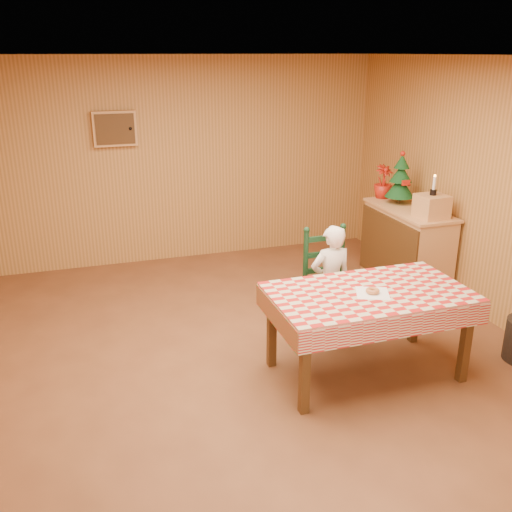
{
  "coord_description": "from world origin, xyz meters",
  "views": [
    {
      "loc": [
        -1.45,
        -4.24,
        2.63
      ],
      "look_at": [
        0.0,
        0.2,
        0.95
      ],
      "focal_mm": 40.0,
      "sensor_mm": 36.0,
      "label": 1
    }
  ],
  "objects_px": {
    "seated_child": "(330,282)",
    "shelf_unit": "(406,247)",
    "dining_table": "(369,300)",
    "crate": "(432,206)",
    "christmas_tree": "(401,180)",
    "ladder_chair": "(328,286)"
  },
  "relations": [
    {
      "from": "dining_table",
      "to": "ladder_chair",
      "type": "xyz_separation_m",
      "value": [
        0.0,
        0.79,
        -0.18
      ]
    },
    {
      "from": "crate",
      "to": "christmas_tree",
      "type": "bearing_deg",
      "value": 90.0
    },
    {
      "from": "dining_table",
      "to": "shelf_unit",
      "type": "height_order",
      "value": "shelf_unit"
    },
    {
      "from": "dining_table",
      "to": "shelf_unit",
      "type": "xyz_separation_m",
      "value": [
        1.42,
        1.66,
        -0.22
      ]
    },
    {
      "from": "seated_child",
      "to": "christmas_tree",
      "type": "xyz_separation_m",
      "value": [
        1.42,
        1.18,
        0.65
      ]
    },
    {
      "from": "seated_child",
      "to": "crate",
      "type": "height_order",
      "value": "crate"
    },
    {
      "from": "shelf_unit",
      "to": "christmas_tree",
      "type": "xyz_separation_m",
      "value": [
        0.01,
        0.25,
        0.74
      ]
    },
    {
      "from": "dining_table",
      "to": "crate",
      "type": "height_order",
      "value": "crate"
    },
    {
      "from": "seated_child",
      "to": "shelf_unit",
      "type": "xyz_separation_m",
      "value": [
        1.42,
        0.93,
        -0.1
      ]
    },
    {
      "from": "dining_table",
      "to": "shelf_unit",
      "type": "bearing_deg",
      "value": 49.59
    },
    {
      "from": "ladder_chair",
      "to": "shelf_unit",
      "type": "height_order",
      "value": "ladder_chair"
    },
    {
      "from": "shelf_unit",
      "to": "seated_child",
      "type": "bearing_deg",
      "value": -146.61
    },
    {
      "from": "ladder_chair",
      "to": "christmas_tree",
      "type": "relative_size",
      "value": 1.74
    },
    {
      "from": "dining_table",
      "to": "seated_child",
      "type": "relative_size",
      "value": 1.47
    },
    {
      "from": "dining_table",
      "to": "crate",
      "type": "relative_size",
      "value": 5.52
    },
    {
      "from": "ladder_chair",
      "to": "christmas_tree",
      "type": "height_order",
      "value": "christmas_tree"
    },
    {
      "from": "seated_child",
      "to": "shelf_unit",
      "type": "bearing_deg",
      "value": -146.61
    },
    {
      "from": "shelf_unit",
      "to": "crate",
      "type": "distance_m",
      "value": 0.71
    },
    {
      "from": "shelf_unit",
      "to": "christmas_tree",
      "type": "bearing_deg",
      "value": 88.02
    },
    {
      "from": "seated_child",
      "to": "ladder_chair",
      "type": "bearing_deg",
      "value": -90.0
    },
    {
      "from": "crate",
      "to": "christmas_tree",
      "type": "xyz_separation_m",
      "value": [
        -0.0,
        0.65,
        0.16
      ]
    },
    {
      "from": "dining_table",
      "to": "christmas_tree",
      "type": "bearing_deg",
      "value": 53.32
    }
  ]
}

